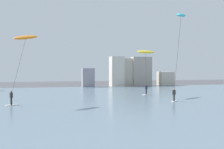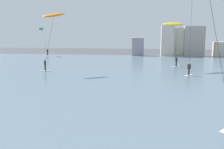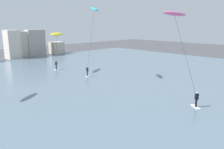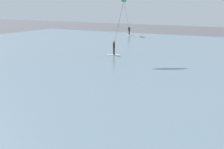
# 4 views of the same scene
# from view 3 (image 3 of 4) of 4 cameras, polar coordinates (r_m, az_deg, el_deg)

# --- Properties ---
(water_bay) EXTENTS (84.00, 52.00, 0.10)m
(water_bay) POSITION_cam_3_polar(r_m,az_deg,el_deg) (32.85, -17.56, -2.49)
(water_bay) COLOR slate
(water_bay) RESTS_ON ground
(far_shore_buildings) EXTENTS (21.87, 4.07, 6.87)m
(far_shore_buildings) POSITION_cam_3_polar(r_m,az_deg,el_deg) (60.73, -21.58, 6.94)
(far_shore_buildings) COLOR gray
(far_shore_buildings) RESTS_ON ground
(kitesurfer_pink) EXTENTS (3.25, 3.93, 9.61)m
(kitesurfer_pink) POSITION_cam_3_polar(r_m,az_deg,el_deg) (22.97, 16.44, 11.70)
(kitesurfer_pink) COLOR silver
(kitesurfer_pink) RESTS_ON water_bay
(kitesurfer_cyan) EXTENTS (2.58, 4.86, 10.86)m
(kitesurfer_cyan) POSITION_cam_3_polar(r_m,az_deg,el_deg) (33.07, -4.66, 14.67)
(kitesurfer_cyan) COLOR silver
(kitesurfer_cyan) RESTS_ON water_bay
(kitesurfer_yellow) EXTENTS (3.89, 4.46, 7.00)m
(kitesurfer_yellow) POSITION_cam_3_polar(r_m,az_deg,el_deg) (39.28, -13.95, 9.41)
(kitesurfer_yellow) COLOR silver
(kitesurfer_yellow) RESTS_ON water_bay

